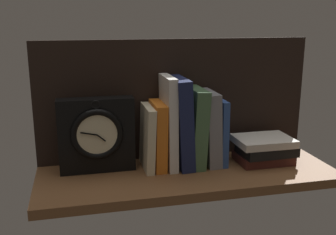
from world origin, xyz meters
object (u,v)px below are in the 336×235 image
(book_white_catcher, at_px, (168,122))
(book_gray_chess, at_px, (208,128))
(framed_clock, at_px, (97,135))
(book_cream_twain, at_px, (147,137))
(book_stack_side, at_px, (264,149))
(book_navy_bierce, at_px, (181,122))
(book_blue_modern, at_px, (219,131))
(book_green_romantic, at_px, (195,127))
(book_orange_pandolfini, at_px, (158,135))

(book_white_catcher, relative_size, book_gray_chess, 1.22)
(book_gray_chess, distance_m, framed_clock, 0.31)
(book_white_catcher, bearing_deg, framed_clock, 178.50)
(book_cream_twain, xyz_separation_m, book_gray_chess, (0.18, 0.00, 0.02))
(book_white_catcher, xyz_separation_m, book_stack_side, (0.28, -0.04, -0.09))
(book_gray_chess, bearing_deg, framed_clock, 179.06)
(book_navy_bierce, xyz_separation_m, framed_clock, (-0.23, 0.01, -0.02))
(book_blue_modern, xyz_separation_m, book_stack_side, (0.13, -0.04, -0.05))
(book_cream_twain, xyz_separation_m, book_white_catcher, (0.06, 0.00, 0.04))
(book_navy_bierce, bearing_deg, book_blue_modern, 0.00)
(book_green_romantic, relative_size, book_gray_chess, 1.05)
(book_cream_twain, distance_m, book_orange_pandolfini, 0.03)
(book_orange_pandolfini, distance_m, framed_clock, 0.17)
(book_green_romantic, distance_m, book_stack_side, 0.22)
(book_cream_twain, relative_size, framed_clock, 0.87)
(book_navy_bierce, distance_m, book_stack_side, 0.26)
(book_cream_twain, height_order, book_stack_side, book_cream_twain)
(book_navy_bierce, bearing_deg, book_green_romantic, 0.00)
(book_navy_bierce, height_order, book_gray_chess, book_navy_bierce)
(book_green_romantic, distance_m, framed_clock, 0.27)
(book_orange_pandolfini, xyz_separation_m, book_blue_modern, (0.18, 0.00, 0.00))
(book_orange_pandolfini, xyz_separation_m, book_white_catcher, (0.03, 0.00, 0.04))
(book_navy_bierce, xyz_separation_m, book_gray_chess, (0.08, 0.00, -0.02))
(book_cream_twain, distance_m, book_blue_modern, 0.21)
(book_blue_modern, relative_size, book_stack_side, 1.12)
(book_cream_twain, bearing_deg, book_green_romantic, 0.00)
(book_cream_twain, distance_m, book_gray_chess, 0.18)
(book_orange_pandolfini, xyz_separation_m, book_navy_bierce, (0.07, 0.00, 0.03))
(book_gray_chess, xyz_separation_m, book_stack_side, (0.16, -0.04, -0.07))
(book_navy_bierce, height_order, book_green_romantic, book_navy_bierce)
(book_green_romantic, bearing_deg, book_stack_side, -10.35)
(book_white_catcher, bearing_deg, book_green_romantic, 0.00)
(book_gray_chess, relative_size, framed_clock, 1.03)
(framed_clock, bearing_deg, book_green_romantic, -1.08)
(book_navy_bierce, distance_m, book_blue_modern, 0.12)
(book_orange_pandolfini, bearing_deg, book_gray_chess, 0.00)
(book_green_romantic, relative_size, book_stack_side, 1.32)
(book_green_romantic, distance_m, book_gray_chess, 0.04)
(book_stack_side, bearing_deg, book_gray_chess, 167.07)
(book_navy_bierce, bearing_deg, book_cream_twain, 180.00)
(book_blue_modern, bearing_deg, book_white_catcher, 180.00)
(book_green_romantic, bearing_deg, book_cream_twain, 180.00)
(book_white_catcher, relative_size, book_green_romantic, 1.17)
(book_orange_pandolfini, relative_size, book_blue_modern, 0.98)
(book_white_catcher, distance_m, book_gray_chess, 0.12)
(book_cream_twain, distance_m, book_white_catcher, 0.07)
(book_cream_twain, height_order, framed_clock, framed_clock)
(book_orange_pandolfini, xyz_separation_m, book_gray_chess, (0.15, 0.00, 0.01))
(book_blue_modern, height_order, framed_clock, framed_clock)
(book_navy_bierce, bearing_deg, book_stack_side, -8.61)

